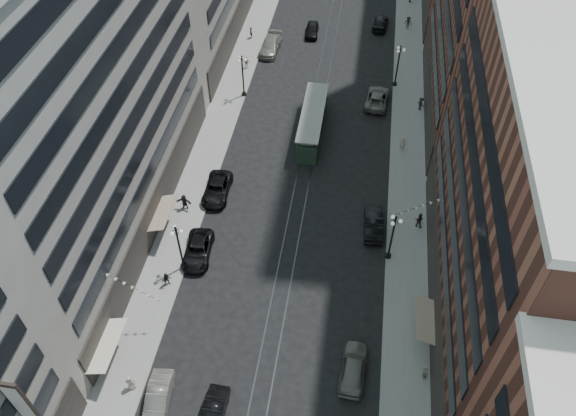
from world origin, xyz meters
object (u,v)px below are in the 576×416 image
Objects in this scene: car_2 at (198,250)px; car_8 at (270,45)px; pedestrian_1 at (130,382)px; car_7 at (217,189)px; pedestrian_4 at (425,373)px; car_10 at (373,224)px; lamppost_sw_far at (179,246)px; lamppost_se_far at (392,236)px; pedestrian_6 at (246,62)px; pedestrian_2 at (167,279)px; car_5 at (213,415)px; car_12 at (380,23)px; car_1 at (158,399)px; pedestrian_5 at (184,202)px; lamppost_se_mid at (398,65)px; pedestrian_extra_0 at (421,104)px; streetcar at (312,123)px; lamppost_sw_mid at (243,74)px; car_13 at (312,30)px; pedestrian_extra_2 at (251,33)px; pedestrian_7 at (419,220)px; pedestrian_8 at (403,143)px; car_4 at (353,368)px; car_11 at (377,98)px.

car_2 is 0.88× the size of car_8.
pedestrian_1 is 21.63m from car_7.
car_10 is at bearing 0.58° from pedestrian_4.
lamppost_sw_far is 18.50m from car_10.
lamppost_se_far reaches higher than car_2.
pedestrian_6 reaches higher than car_8.
pedestrian_2 is at bearing 25.46° from car_10.
car_10 is at bearing -149.46° from pedestrian_1.
car_7 is (-5.29, 22.98, 0.01)m from car_5.
lamppost_se_far is 1.15× the size of car_12.
pedestrian_5 is at bearing 95.03° from car_1.
lamppost_sw_far is at bearing -119.90° from lamppost_se_mid.
streetcar is at bearing 73.94° from pedestrian_extra_0.
lamppost_se_mid is 35.11m from car_2.
pedestrian_4 is (21.50, -34.66, -2.19)m from lamppost_sw_mid.
car_2 is at bearing 59.87° from lamppost_sw_far.
lamppost_se_mid is at bearing -96.35° from car_10.
car_5 is 60.48m from car_12.
car_13 is 2.78× the size of pedestrian_6.
car_2 is 3.29× the size of pedestrian_extra_2.
car_7 is (0.80, -17.29, -2.35)m from lamppost_sw_mid.
lamppost_se_far reaches higher than car_8.
car_5 reaches higher than car_13.
car_8 is at bearing -40.31° from pedestrian_7.
car_8 is at bearing 82.40° from lamppost_sw_mid.
pedestrian_extra_2 is at bearing -81.44° from pedestrian_6.
pedestrian_4 is at bearing -37.02° from pedestrian_2.
pedestrian_extra_2 is at bearing -105.85° from pedestrian_1.
pedestrian_8 is at bearing 122.10° from pedestrian_extra_0.
car_1 is at bearing 21.54° from car_4.
car_12 is at bearing 74.97° from streetcar.
streetcar is at bearing 6.46° from pedestrian_4.
car_7 is at bearing -46.13° from car_4.
pedestrian_5 is at bearing -2.30° from car_10.
car_1 is at bearing 82.67° from car_12.
pedestrian_1 is 43.33m from car_11.
pedestrian_7 is at bearing 42.00° from car_1.
pedestrian_extra_0 is at bearing 167.29° from pedestrian_6.
pedestrian_4 reaches higher than car_5.
pedestrian_4 is 0.31× the size of car_10.
lamppost_sw_far is 32.47m from car_11.
pedestrian_8 is (3.43, -26.87, 0.35)m from car_12.
lamppost_se_mid is 40.15m from car_4.
car_11 is 3.14× the size of pedestrian_8.
car_7 is at bearing 11.95° from pedestrian_7.
car_7 is 3.00× the size of pedestrian_8.
car_10 is at bearing 14.78° from pedestrian_extra_2.
pedestrian_6 reaches higher than car_13.
car_12 is at bearing 66.18° from car_7.
lamppost_se_far is 12.46m from car_4.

